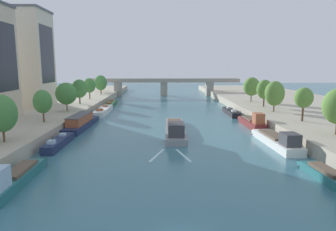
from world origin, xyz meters
TOP-DOWN VIEW (x-y plane):
  - quay_left at (-36.77, 55.00)m, footprint 36.00×170.00m
  - quay_right at (36.77, 55.00)m, footprint 36.00×170.00m
  - barge_midriver at (1.25, 34.54)m, footprint 3.89×20.74m
  - wake_behind_barge at (-0.07, 21.34)m, footprint 5.60×5.95m
  - moored_boat_left_upstream at (-16.19, 11.11)m, footprint 2.51×11.80m
  - moored_boat_left_near at (-16.82, 26.34)m, footprint 1.90×10.54m
  - moored_boat_left_end at (-17.01, 40.22)m, footprint 3.60×16.73m
  - moored_boat_left_downstream at (-16.19, 58.78)m, footprint 2.73×15.76m
  - moored_boat_left_lone at (-16.95, 75.32)m, footprint 3.00×14.15m
  - moored_boat_right_far at (16.31, 10.69)m, footprint 2.29×10.13m
  - moored_boat_right_gap_after at (16.41, 25.77)m, footprint 3.33×14.19m
  - moored_boat_right_end at (17.04, 40.44)m, footprint 2.61×11.97m
  - moored_boat_right_near at (16.32, 56.02)m, footprint 2.17×12.66m
  - tree_left_distant at (-22.24, 21.28)m, footprint 3.86×3.86m
  - tree_left_second at (-22.47, 35.64)m, footprint 3.29×3.29m
  - tree_left_end_of_row at (-22.45, 49.22)m, footprint 4.67×4.67m
  - tree_left_nearest at (-23.15, 62.80)m, footprint 4.11×4.11m
  - tree_left_past_mid at (-23.24, 74.72)m, footprint 3.79×3.79m
  - tree_left_third at (-22.78, 90.02)m, footprint 4.43×4.43m
  - tree_right_second at (24.76, 35.62)m, footprint 3.34×3.34m
  - tree_right_distant at (23.95, 47.54)m, footprint 4.25×4.25m
  - tree_right_by_lamp at (24.46, 55.73)m, footprint 3.81×3.81m
  - tree_right_past_mid at (24.53, 66.59)m, footprint 4.60×4.60m
  - building_left_middle at (-36.92, 59.15)m, footprint 14.92×11.30m
  - bridge_far at (0.00, 104.89)m, footprint 61.54×4.40m

SIDE VIEW (x-z plane):
  - wake_behind_barge at x=-0.07m, z-range 0.00..0.03m
  - moored_boat_left_lone at x=-16.95m, z-range -0.52..1.58m
  - moored_boat_left_near at x=-16.82m, z-range -0.51..1.79m
  - moored_boat_right_near at x=16.32m, z-range -0.52..1.81m
  - moored_boat_left_downstream at x=-16.19m, z-range -0.53..1.92m
  - moored_boat_right_far at x=16.31m, z-range -0.65..2.39m
  - barge_midriver at x=1.25m, z-range -0.63..2.42m
  - moored_boat_right_gap_after at x=16.41m, z-range -0.56..2.35m
  - moored_boat_left_upstream at x=-16.19m, z-range -0.63..2.43m
  - moored_boat_right_end at x=17.04m, z-range -0.66..2.64m
  - quay_left at x=-36.77m, z-range 0.00..2.03m
  - quay_right at x=36.77m, z-range 0.00..2.03m
  - moored_boat_left_end at x=-17.01m, z-range -0.23..2.57m
  - bridge_far at x=0.00m, z-range 0.97..7.98m
  - tree_left_second at x=-22.47m, z-range 2.84..8.71m
  - tree_left_distant at x=-22.24m, z-range 2.71..9.06m
  - tree_left_end_of_row at x=-22.45m, z-range 2.77..9.19m
  - tree_right_distant at x=23.95m, z-range 2.67..9.45m
  - tree_left_nearest at x=-23.15m, z-range 2.81..9.35m
  - tree_left_third at x=-22.78m, z-range 2.76..9.58m
  - tree_left_past_mid at x=-23.24m, z-range 2.99..9.39m
  - tree_right_past_mid at x=24.53m, z-range 2.86..9.78m
  - tree_right_second at x=24.76m, z-range 3.24..9.44m
  - tree_right_by_lamp at x=24.46m, z-range 2.99..9.73m
  - building_left_middle at x=-36.92m, z-range 2.05..25.96m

